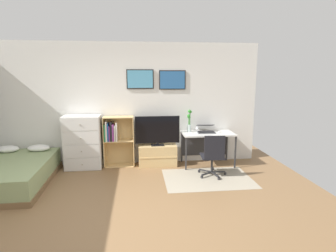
% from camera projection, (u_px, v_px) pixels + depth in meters
% --- Properties ---
extents(ground_plane, '(7.20, 7.20, 0.00)m').
position_uv_depth(ground_plane, '(117.00, 215.00, 3.98)').
color(ground_plane, brown).
extents(wall_back_with_posters, '(6.12, 0.09, 2.70)m').
position_uv_depth(wall_back_with_posters, '(123.00, 104.00, 6.10)').
color(wall_back_with_posters, silver).
rests_on(wall_back_with_posters, ground_plane).
extents(area_rug, '(1.70, 1.20, 0.01)m').
position_uv_depth(area_rug, '(208.00, 178.00, 5.37)').
color(area_rug, '#9E937F').
rests_on(area_rug, ground_plane).
extents(bed, '(1.45, 2.06, 0.56)m').
position_uv_depth(bed, '(10.00, 173.00, 5.04)').
color(bed, brown).
rests_on(bed, ground_plane).
extents(dresser, '(0.77, 0.46, 1.15)m').
position_uv_depth(dresser, '(83.00, 142.00, 5.88)').
color(dresser, silver).
rests_on(dresser, ground_plane).
extents(bookshelf, '(0.66, 0.30, 1.11)m').
position_uv_depth(bookshelf, '(116.00, 138.00, 6.01)').
color(bookshelf, tan).
rests_on(bookshelf, ground_plane).
extents(tv_stand, '(0.84, 0.41, 0.46)m').
position_uv_depth(tv_stand, '(158.00, 155.00, 6.14)').
color(tv_stand, tan).
rests_on(tv_stand, ground_plane).
extents(television, '(0.98, 0.16, 0.66)m').
position_uv_depth(television, '(157.00, 131.00, 6.01)').
color(television, black).
rests_on(television, tv_stand).
extents(desk, '(1.14, 0.63, 0.74)m').
position_uv_depth(desk, '(207.00, 138.00, 6.16)').
color(desk, silver).
rests_on(desk, ground_plane).
extents(office_chair, '(0.57, 0.58, 0.86)m').
position_uv_depth(office_chair, '(213.00, 155.00, 5.39)').
color(office_chair, '#232326').
rests_on(office_chair, ground_plane).
extents(laptop, '(0.41, 0.44, 0.17)m').
position_uv_depth(laptop, '(206.00, 129.00, 6.14)').
color(laptop, '#333338').
rests_on(laptop, desk).
extents(computer_mouse, '(0.06, 0.10, 0.03)m').
position_uv_depth(computer_mouse, '(219.00, 132.00, 6.07)').
color(computer_mouse, silver).
rests_on(computer_mouse, desk).
extents(bamboo_vase, '(0.10, 0.10, 0.50)m').
position_uv_depth(bamboo_vase, '(189.00, 121.00, 6.14)').
color(bamboo_vase, silver).
rests_on(bamboo_vase, desk).
extents(wine_glass, '(0.07, 0.07, 0.18)m').
position_uv_depth(wine_glass, '(197.00, 128.00, 5.94)').
color(wine_glass, silver).
rests_on(wine_glass, desk).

